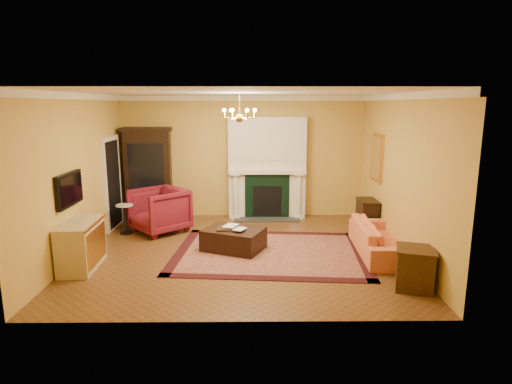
{
  "coord_description": "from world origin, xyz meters",
  "views": [
    {
      "loc": [
        0.22,
        -7.9,
        2.79
      ],
      "look_at": [
        0.3,
        0.3,
        1.11
      ],
      "focal_mm": 30.0,
      "sensor_mm": 36.0,
      "label": 1
    }
  ],
  "objects_px": {
    "china_cabinet": "(149,176)",
    "pedestal_table": "(125,217)",
    "console_table": "(367,216)",
    "coral_sofa": "(380,233)",
    "wingback_armchair": "(159,208)",
    "commode": "(81,245)",
    "end_table": "(415,270)",
    "leather_ottoman": "(234,239)"
  },
  "relations": [
    {
      "from": "pedestal_table",
      "to": "end_table",
      "type": "xyz_separation_m",
      "value": [
        5.27,
        -2.92,
        -0.07
      ]
    },
    {
      "from": "coral_sofa",
      "to": "leather_ottoman",
      "type": "bearing_deg",
      "value": 87.54
    },
    {
      "from": "pedestal_table",
      "to": "commode",
      "type": "height_order",
      "value": "commode"
    },
    {
      "from": "console_table",
      "to": "commode",
      "type": "bearing_deg",
      "value": -159.19
    },
    {
      "from": "wingback_armchair",
      "to": "leather_ottoman",
      "type": "height_order",
      "value": "wingback_armchair"
    },
    {
      "from": "commode",
      "to": "coral_sofa",
      "type": "bearing_deg",
      "value": 4.22
    },
    {
      "from": "commode",
      "to": "coral_sofa",
      "type": "relative_size",
      "value": 0.53
    },
    {
      "from": "china_cabinet",
      "to": "coral_sofa",
      "type": "bearing_deg",
      "value": -33.06
    },
    {
      "from": "china_cabinet",
      "to": "wingback_armchair",
      "type": "bearing_deg",
      "value": -72.76
    },
    {
      "from": "pedestal_table",
      "to": "commode",
      "type": "bearing_deg",
      "value": -95.09
    },
    {
      "from": "commode",
      "to": "china_cabinet",
      "type": "bearing_deg",
      "value": 80.06
    },
    {
      "from": "commode",
      "to": "console_table",
      "type": "xyz_separation_m",
      "value": [
        5.51,
        2.08,
        -0.06
      ]
    },
    {
      "from": "china_cabinet",
      "to": "console_table",
      "type": "bearing_deg",
      "value": -18.38
    },
    {
      "from": "leather_ottoman",
      "to": "wingback_armchair",
      "type": "bearing_deg",
      "value": 167.63
    },
    {
      "from": "coral_sofa",
      "to": "console_table",
      "type": "relative_size",
      "value": 2.93
    },
    {
      "from": "console_table",
      "to": "pedestal_table",
      "type": "bearing_deg",
      "value": -178.93
    },
    {
      "from": "wingback_armchair",
      "to": "leather_ottoman",
      "type": "distance_m",
      "value": 2.11
    },
    {
      "from": "pedestal_table",
      "to": "commode",
      "type": "xyz_separation_m",
      "value": [
        -0.18,
        -1.99,
        0.03
      ]
    },
    {
      "from": "china_cabinet",
      "to": "console_table",
      "type": "distance_m",
      "value": 5.28
    },
    {
      "from": "wingback_armchair",
      "to": "leather_ottoman",
      "type": "xyz_separation_m",
      "value": [
        1.69,
        -1.23,
        -0.32
      ]
    },
    {
      "from": "console_table",
      "to": "china_cabinet",
      "type": "bearing_deg",
      "value": 166.51
    },
    {
      "from": "commode",
      "to": "pedestal_table",
      "type": "bearing_deg",
      "value": 82.29
    },
    {
      "from": "wingback_armchair",
      "to": "coral_sofa",
      "type": "bearing_deg",
      "value": 29.0
    },
    {
      "from": "commode",
      "to": "wingback_armchair",
      "type": "bearing_deg",
      "value": 64.43
    },
    {
      "from": "pedestal_table",
      "to": "end_table",
      "type": "distance_m",
      "value": 6.03
    },
    {
      "from": "wingback_armchair",
      "to": "console_table",
      "type": "distance_m",
      "value": 4.61
    },
    {
      "from": "pedestal_table",
      "to": "leather_ottoman",
      "type": "bearing_deg",
      "value": -24.21
    },
    {
      "from": "china_cabinet",
      "to": "end_table",
      "type": "distance_m",
      "value": 6.62
    },
    {
      "from": "china_cabinet",
      "to": "end_table",
      "type": "bearing_deg",
      "value": -44.88
    },
    {
      "from": "china_cabinet",
      "to": "pedestal_table",
      "type": "distance_m",
      "value": 1.51
    },
    {
      "from": "end_table",
      "to": "leather_ottoman",
      "type": "bearing_deg",
      "value": 147.32
    },
    {
      "from": "coral_sofa",
      "to": "wingback_armchair",
      "type": "bearing_deg",
      "value": 74.52
    },
    {
      "from": "wingback_armchair",
      "to": "coral_sofa",
      "type": "distance_m",
      "value": 4.71
    },
    {
      "from": "china_cabinet",
      "to": "pedestal_table",
      "type": "relative_size",
      "value": 3.29
    },
    {
      "from": "china_cabinet",
      "to": "pedestal_table",
      "type": "height_order",
      "value": "china_cabinet"
    },
    {
      "from": "end_table",
      "to": "console_table",
      "type": "relative_size",
      "value": 0.88
    },
    {
      "from": "china_cabinet",
      "to": "wingback_armchair",
      "type": "relative_size",
      "value": 2.0
    },
    {
      "from": "coral_sofa",
      "to": "console_table",
      "type": "bearing_deg",
      "value": -2.52
    },
    {
      "from": "wingback_armchair",
      "to": "commode",
      "type": "distance_m",
      "value": 2.32
    },
    {
      "from": "end_table",
      "to": "leather_ottoman",
      "type": "relative_size",
      "value": 0.57
    },
    {
      "from": "china_cabinet",
      "to": "coral_sofa",
      "type": "distance_m",
      "value": 5.66
    },
    {
      "from": "coral_sofa",
      "to": "commode",
      "type": "bearing_deg",
      "value": 99.74
    }
  ]
}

